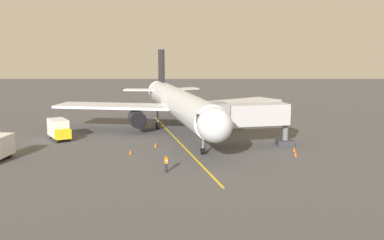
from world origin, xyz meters
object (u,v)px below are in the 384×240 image
box_truck_near_nose (59,129)px  safety_cone_nose_right (294,149)px  safety_cone_nose_left (296,154)px  safety_cone_wing_starboard (156,145)px  ground_crew_marshaller (166,163)px  safety_cone_wing_port (130,152)px  jet_bridge (242,116)px  airplane (179,104)px

box_truck_near_nose → safety_cone_nose_right: box_truck_near_nose is taller
safety_cone_nose_right → safety_cone_nose_left: bearing=80.7°
safety_cone_wing_starboard → ground_crew_marshaller: bearing=99.7°
safety_cone_wing_port → safety_cone_wing_starboard: same height
safety_cone_nose_right → safety_cone_wing_port: 18.60m
jet_bridge → safety_cone_wing_starboard: size_ratio=20.90×
safety_cone_nose_left → safety_cone_nose_right: bearing=-99.3°
safety_cone_nose_left → box_truck_near_nose: bearing=-17.7°
box_truck_near_nose → safety_cone_nose_right: 29.66m
airplane → safety_cone_nose_left: size_ratio=72.68×
safety_cone_nose_left → safety_cone_wing_port: bearing=-2.9°
jet_bridge → box_truck_near_nose: 23.59m
safety_cone_nose_left → safety_cone_wing_port: same height
ground_crew_marshaller → safety_cone_nose_right: (-14.17, -8.62, -0.61)m
ground_crew_marshaller → jet_bridge: bearing=-127.2°
airplane → box_truck_near_nose: bearing=19.4°
jet_bridge → box_truck_near_nose: jet_bridge is taller
jet_bridge → safety_cone_wing_starboard: (10.26, 0.00, -3.49)m
ground_crew_marshaller → safety_cone_nose_right: bearing=-148.7°
airplane → box_truck_near_nose: 16.44m
ground_crew_marshaller → safety_cone_wing_starboard: 11.21m
safety_cone_wing_port → safety_cone_wing_starboard: bearing=-123.7°
ground_crew_marshaller → safety_cone_nose_left: ground_crew_marshaller is taller
jet_bridge → safety_cone_wing_port: (12.76, 3.74, -3.49)m
jet_bridge → safety_cone_wing_starboard: jet_bridge is taller
jet_bridge → safety_cone_wing_port: jet_bridge is taller
jet_bridge → airplane: bearing=-51.7°
airplane → box_truck_near_nose: (15.31, 5.40, -2.62)m
ground_crew_marshaller → box_truck_near_nose: bearing=-46.4°
airplane → ground_crew_marshaller: airplane is taller
airplane → box_truck_near_nose: airplane is taller
safety_cone_nose_left → safety_cone_nose_right: 2.27m
jet_bridge → box_truck_near_nose: (23.05, -4.41, -2.38)m
safety_cone_wing_port → safety_cone_nose_left: bearing=177.1°
safety_cone_nose_right → safety_cone_wing_port: (18.55, 1.32, 0.00)m
safety_cone_wing_port → safety_cone_wing_starboard: (-2.50, -3.74, 0.00)m
airplane → safety_cone_nose_right: (-13.53, 12.22, -3.73)m
box_truck_near_nose → safety_cone_nose_right: (-28.84, 6.82, -1.11)m
airplane → ground_crew_marshaller: size_ratio=23.38×
jet_bridge → safety_cone_nose_right: size_ratio=20.90×
safety_cone_nose_right → ground_crew_marshaller: bearing=31.3°
jet_bridge → ground_crew_marshaller: jet_bridge is taller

